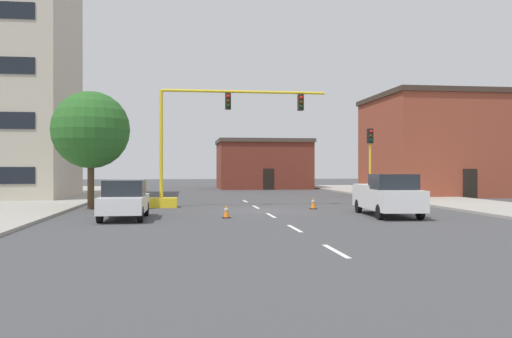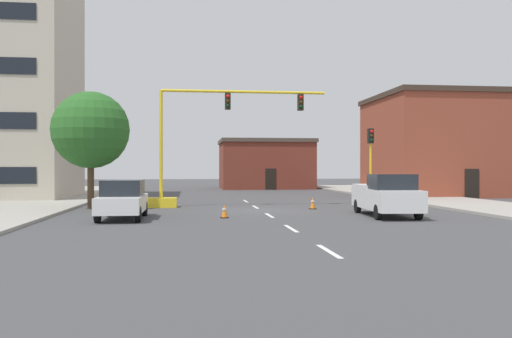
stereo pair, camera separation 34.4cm
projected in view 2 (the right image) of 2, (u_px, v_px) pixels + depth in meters
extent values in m
plane|color=#424244|center=(261.00, 211.00, 28.48)|extent=(160.00, 160.00, 0.00)
cube|color=#9E998E|center=(46.00, 202.00, 34.81)|extent=(6.00, 56.00, 0.14)
cube|color=#9E998E|center=(428.00, 199.00, 38.02)|extent=(6.00, 56.00, 0.14)
cube|color=silver|center=(329.00, 251.00, 14.58)|extent=(0.16, 2.40, 0.01)
cube|color=silver|center=(291.00, 228.00, 20.04)|extent=(0.16, 2.40, 0.01)
cube|color=silver|center=(269.00, 215.00, 25.50)|extent=(0.16, 2.40, 0.01)
cube|color=silver|center=(255.00, 207.00, 30.96)|extent=(0.16, 2.40, 0.01)
cube|color=silver|center=(246.00, 201.00, 36.42)|extent=(0.16, 2.40, 0.01)
cube|color=brown|center=(265.00, 166.00, 59.15)|extent=(9.79, 7.95, 4.96)
cube|color=#4C4238|center=(265.00, 142.00, 59.14)|extent=(10.09, 8.25, 0.40)
cube|color=black|center=(271.00, 179.00, 55.18)|extent=(1.10, 0.06, 2.20)
cube|color=brown|center=(440.00, 148.00, 44.36)|extent=(10.35, 10.14, 7.90)
cube|color=#3D2D23|center=(440.00, 98.00, 44.35)|extent=(10.65, 10.44, 0.40)
cube|color=black|center=(472.00, 184.00, 39.31)|extent=(1.10, 0.06, 2.20)
cube|color=yellow|center=(161.00, 202.00, 30.86)|extent=(1.80, 1.20, 0.55)
cylinder|color=yellow|center=(161.00, 144.00, 30.85)|extent=(0.20, 0.20, 6.20)
cylinder|color=yellow|center=(244.00, 92.00, 31.44)|extent=(9.65, 0.16, 0.16)
cube|color=black|center=(228.00, 101.00, 31.32)|extent=(0.32, 0.36, 0.95)
sphere|color=red|center=(228.00, 96.00, 31.13)|extent=(0.20, 0.20, 0.20)
sphere|color=#38280A|center=(228.00, 101.00, 31.13)|extent=(0.20, 0.20, 0.20)
sphere|color=black|center=(228.00, 106.00, 31.13)|extent=(0.20, 0.20, 0.20)
cube|color=black|center=(300.00, 102.00, 31.85)|extent=(0.32, 0.36, 0.95)
sphere|color=red|center=(301.00, 97.00, 31.66)|extent=(0.20, 0.20, 0.20)
sphere|color=#38280A|center=(301.00, 102.00, 31.66)|extent=(0.20, 0.20, 0.20)
sphere|color=black|center=(301.00, 107.00, 31.66)|extent=(0.20, 0.20, 0.20)
cylinder|color=yellow|center=(371.00, 166.00, 34.33)|extent=(0.14, 0.14, 4.80)
cube|color=black|center=(371.00, 136.00, 34.32)|extent=(0.32, 0.36, 0.95)
sphere|color=red|center=(372.00, 131.00, 34.14)|extent=(0.20, 0.20, 0.20)
sphere|color=#38280A|center=(372.00, 136.00, 34.14)|extent=(0.20, 0.20, 0.20)
sphere|color=black|center=(372.00, 140.00, 34.14)|extent=(0.20, 0.20, 0.20)
cylinder|color=#4C3823|center=(91.00, 184.00, 29.54)|extent=(0.36, 0.36, 2.78)
sphere|color=#286023|center=(91.00, 130.00, 29.54)|extent=(4.25, 4.25, 4.25)
cube|color=white|center=(386.00, 199.00, 25.23)|extent=(2.36, 5.52, 0.95)
cube|color=#1E2328|center=(392.00, 182.00, 24.33)|extent=(1.96, 1.92, 0.70)
cube|color=white|center=(379.00, 186.00, 26.41)|extent=(2.19, 2.94, 0.16)
cylinder|color=black|center=(418.00, 212.00, 23.44)|extent=(0.27, 0.69, 0.68)
cylinder|color=black|center=(378.00, 212.00, 23.34)|extent=(0.27, 0.69, 0.68)
cylinder|color=black|center=(393.00, 206.00, 27.11)|extent=(0.27, 0.69, 0.68)
cylinder|color=black|center=(357.00, 206.00, 27.01)|extent=(0.27, 0.69, 0.68)
cube|color=white|center=(123.00, 204.00, 23.72)|extent=(1.87, 4.51, 0.70)
cube|color=#1E2328|center=(123.00, 188.00, 23.81)|extent=(1.71, 2.31, 0.70)
cylinder|color=black|center=(109.00, 209.00, 25.14)|extent=(0.22, 0.68, 0.68)
cylinder|color=black|center=(145.00, 209.00, 25.33)|extent=(0.22, 0.68, 0.68)
cylinder|color=black|center=(98.00, 215.00, 22.10)|extent=(0.22, 0.68, 0.68)
cylinder|color=black|center=(138.00, 214.00, 22.30)|extent=(0.22, 0.68, 0.68)
cube|color=black|center=(313.00, 209.00, 29.48)|extent=(0.36, 0.36, 0.04)
cone|color=orange|center=(313.00, 203.00, 29.48)|extent=(0.28, 0.28, 0.64)
cylinder|color=white|center=(313.00, 201.00, 29.48)|extent=(0.19, 0.19, 0.08)
cube|color=black|center=(224.00, 218.00, 24.24)|extent=(0.36, 0.36, 0.04)
cone|color=orange|center=(224.00, 211.00, 24.24)|extent=(0.28, 0.28, 0.58)
cylinder|color=white|center=(224.00, 209.00, 24.24)|extent=(0.19, 0.19, 0.08)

